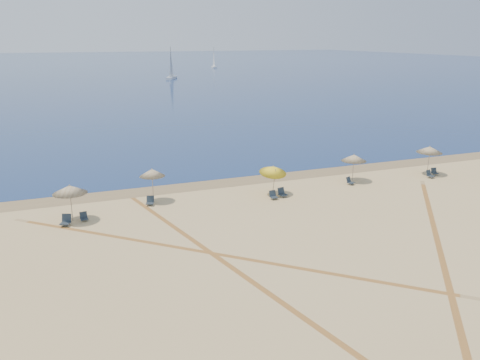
% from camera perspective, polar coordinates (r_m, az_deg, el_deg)
% --- Properties ---
extents(ground, '(160.00, 160.00, 0.00)m').
position_cam_1_polar(ground, '(22.86, 19.11, -16.43)').
color(ground, tan).
rests_on(ground, ground).
extents(ocean, '(500.00, 500.00, 0.00)m').
position_cam_1_polar(ocean, '(239.97, -18.31, 12.57)').
color(ocean, '#0C2151').
rests_on(ocean, ground).
extents(wet_sand, '(500.00, 500.00, 0.00)m').
position_cam_1_polar(wet_sand, '(42.25, -1.95, -0.27)').
color(wet_sand, olive).
rests_on(wet_sand, ground).
extents(umbrella_1, '(2.28, 2.28, 2.58)m').
position_cam_1_polar(umbrella_1, '(34.67, -19.13, -1.04)').
color(umbrella_1, gray).
rests_on(umbrella_1, ground).
extents(umbrella_2, '(1.90, 1.90, 2.61)m').
position_cam_1_polar(umbrella_2, '(37.29, -10.16, 0.85)').
color(umbrella_2, gray).
rests_on(umbrella_2, ground).
extents(umbrella_3, '(2.14, 2.21, 2.55)m').
position_cam_1_polar(umbrella_3, '(38.48, 3.86, 1.21)').
color(umbrella_3, gray).
rests_on(umbrella_3, ground).
extents(umbrella_4, '(2.17, 2.17, 2.41)m').
position_cam_1_polar(umbrella_4, '(43.24, 13.06, 2.52)').
color(umbrella_4, gray).
rests_on(umbrella_4, ground).
extents(umbrella_5, '(2.25, 2.27, 2.65)m').
position_cam_1_polar(umbrella_5, '(47.35, 21.12, 3.31)').
color(umbrella_5, gray).
rests_on(umbrella_5, ground).
extents(chair_1, '(0.83, 0.89, 0.73)m').
position_cam_1_polar(chair_1, '(34.62, -19.53, -4.46)').
color(chair_1, '#1B242D').
rests_on(chair_1, ground).
extents(chair_2, '(0.54, 0.62, 0.59)m').
position_cam_1_polar(chair_2, '(35.11, -17.65, -4.10)').
color(chair_2, '#1B242D').
rests_on(chair_2, ground).
extents(chair_3, '(0.74, 0.80, 0.67)m').
position_cam_1_polar(chair_3, '(37.12, -10.38, -2.43)').
color(chair_3, '#1B242D').
rests_on(chair_3, ground).
extents(chair_4, '(0.57, 0.66, 0.65)m').
position_cam_1_polar(chair_4, '(37.95, 3.88, -1.79)').
color(chair_4, '#1B242D').
rests_on(chair_4, ground).
extents(chair_5, '(0.71, 0.78, 0.70)m').
position_cam_1_polar(chair_5, '(38.53, 4.91, -1.49)').
color(chair_5, '#1B242D').
rests_on(chair_5, ground).
extents(chair_6, '(0.73, 0.78, 0.63)m').
position_cam_1_polar(chair_6, '(42.61, 12.61, -0.14)').
color(chair_6, '#1B242D').
rests_on(chair_6, ground).
extents(chair_7, '(0.74, 0.80, 0.67)m').
position_cam_1_polar(chair_7, '(46.73, 21.14, 0.61)').
color(chair_7, '#1B242D').
rests_on(chair_7, ground).
extents(chair_8, '(0.60, 0.68, 0.62)m').
position_cam_1_polar(chair_8, '(47.88, 21.61, 0.89)').
color(chair_8, '#1B242D').
rests_on(chair_8, ground).
extents(sailboat_0, '(4.50, 6.23, 9.34)m').
position_cam_1_polar(sailboat_0, '(151.26, -7.98, 12.60)').
color(sailboat_0, white).
rests_on(sailboat_0, ocean).
extents(sailboat_1, '(2.15, 5.65, 8.21)m').
position_cam_1_polar(sailboat_1, '(206.40, -3.04, 13.56)').
color(sailboat_1, white).
rests_on(sailboat_1, ocean).
extents(tire_tracks, '(53.21, 44.37, 0.00)m').
position_cam_1_polar(tire_tracks, '(29.06, 5.64, -8.23)').
color(tire_tracks, tan).
rests_on(tire_tracks, ground).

